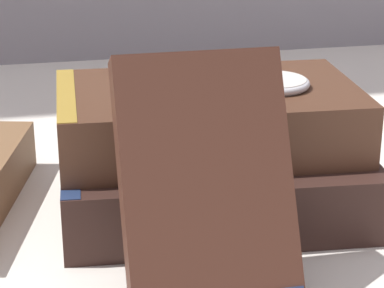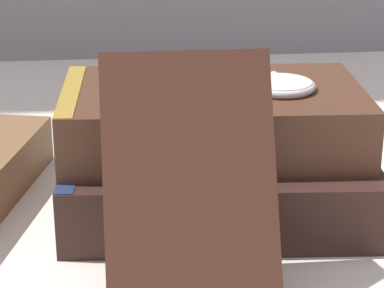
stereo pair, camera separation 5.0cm
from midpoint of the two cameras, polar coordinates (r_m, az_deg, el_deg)
name	(u,v)px [view 1 (the left image)]	position (r m, az deg, el deg)	size (l,w,h in m)	color
ground_plane	(220,244)	(0.51, -0.80, -7.19)	(3.00, 3.00, 0.00)	silver
book_flat_bottom	(208,184)	(0.55, -1.48, -2.90)	(0.21, 0.14, 0.05)	#331E19
book_flat_top	(200,118)	(0.54, -2.05, 1.82)	(0.21, 0.13, 0.04)	#4C2D1E
book_leaning_front	(207,193)	(0.43, -2.28, -3.58)	(0.09, 0.08, 0.14)	#422319
pocket_watch	(275,83)	(0.54, 3.29, 4.32)	(0.05, 0.05, 0.01)	silver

